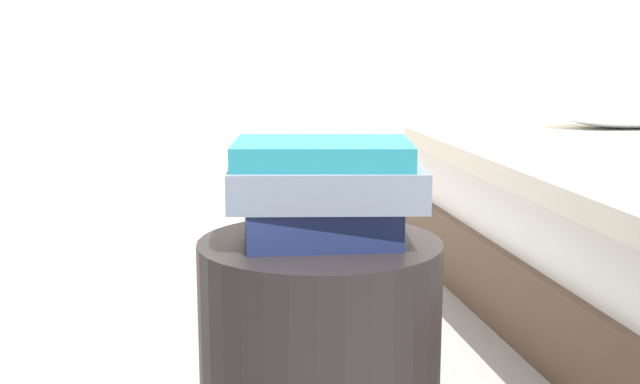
% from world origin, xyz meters
% --- Properties ---
extents(book_navy, '(0.24, 0.17, 0.06)m').
position_xyz_m(book_navy, '(0.00, -0.01, 0.50)').
color(book_navy, '#19234C').
rests_on(book_navy, side_table).
extents(book_slate, '(0.32, 0.24, 0.06)m').
position_xyz_m(book_slate, '(0.01, -0.00, 0.56)').
color(book_slate, slate).
rests_on(book_slate, book_navy).
extents(book_teal, '(0.29, 0.23, 0.04)m').
position_xyz_m(book_teal, '(0.01, 0.01, 0.60)').
color(book_teal, '#1E727F').
rests_on(book_teal, book_slate).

